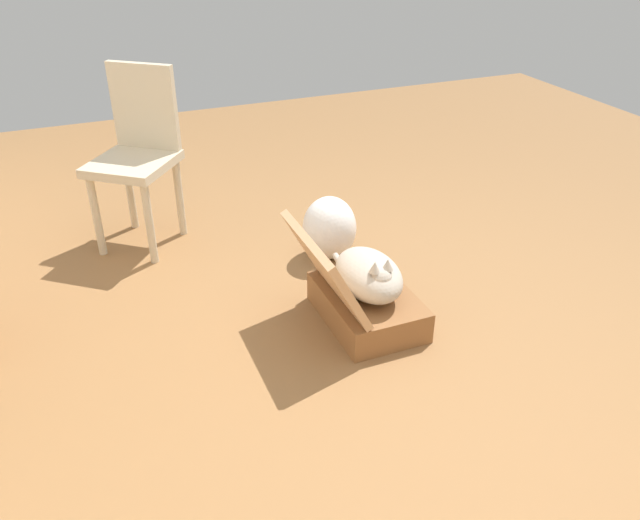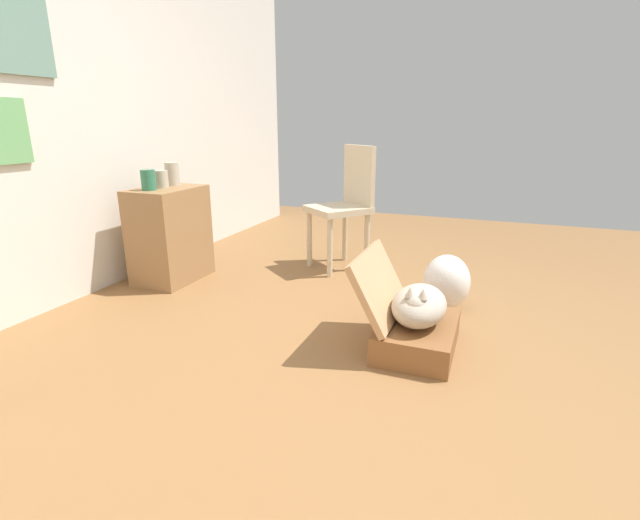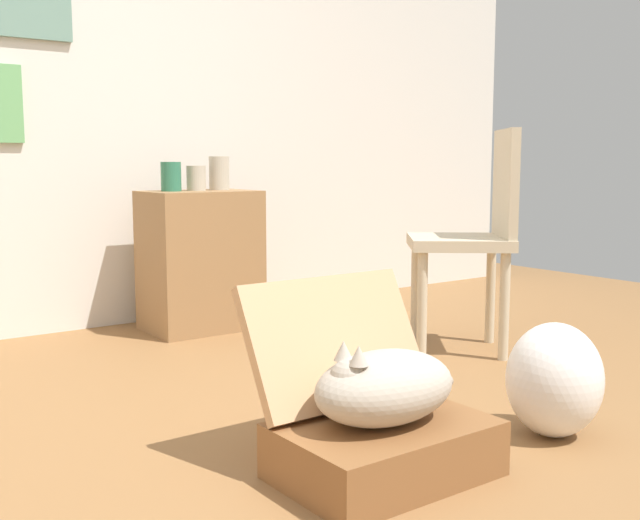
# 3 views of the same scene
# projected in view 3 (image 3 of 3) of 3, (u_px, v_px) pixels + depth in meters

# --- Properties ---
(ground_plane) EXTENTS (7.68, 7.68, 0.00)m
(ground_plane) POSITION_uv_depth(u_px,v_px,m) (311.00, 477.00, 2.08)
(ground_plane) COLOR olive
(ground_plane) RESTS_ON ground
(wall_back) EXTENTS (6.40, 0.15, 2.60)m
(wall_back) POSITION_uv_depth(u_px,v_px,m) (42.00, 69.00, 3.72)
(wall_back) COLOR silver
(wall_back) RESTS_ON ground
(suitcase_base) EXTENTS (0.57, 0.39, 0.15)m
(suitcase_base) POSITION_uv_depth(u_px,v_px,m) (384.00, 449.00, 2.07)
(suitcase_base) COLOR brown
(suitcase_base) RESTS_ON ground
(suitcase_lid) EXTENTS (0.57, 0.22, 0.36)m
(suitcase_lid) POSITION_uv_depth(u_px,v_px,m) (336.00, 342.00, 2.21)
(suitcase_lid) COLOR tan
(suitcase_lid) RESTS_ON suitcase_base
(cat) EXTENTS (0.51, 0.28, 0.24)m
(cat) POSITION_uv_depth(u_px,v_px,m) (383.00, 386.00, 2.05)
(cat) COLOR #B2A899
(cat) RESTS_ON suitcase_base
(plastic_bag_white) EXTENTS (0.30, 0.30, 0.36)m
(plastic_bag_white) POSITION_uv_depth(u_px,v_px,m) (554.00, 380.00, 2.37)
(plastic_bag_white) COLOR white
(plastic_bag_white) RESTS_ON ground
(side_table) EXTENTS (0.55, 0.38, 0.71)m
(side_table) POSITION_uv_depth(u_px,v_px,m) (200.00, 260.00, 3.88)
(side_table) COLOR olive
(side_table) RESTS_ON ground
(vase_tall) EXTENTS (0.10, 0.10, 0.14)m
(vase_tall) POSITION_uv_depth(u_px,v_px,m) (171.00, 177.00, 3.77)
(vase_tall) COLOR #2D7051
(vase_tall) RESTS_ON side_table
(vase_short) EXTENTS (0.10, 0.10, 0.17)m
(vase_short) POSITION_uv_depth(u_px,v_px,m) (219.00, 173.00, 3.93)
(vase_short) COLOR #B7AD99
(vase_short) RESTS_ON side_table
(vase_round) EXTENTS (0.10, 0.10, 0.13)m
(vase_round) POSITION_uv_depth(u_px,v_px,m) (196.00, 178.00, 3.85)
(vase_round) COLOR #B7AD99
(vase_round) RESTS_ON side_table
(chair) EXTENTS (0.60, 0.59, 1.00)m
(chair) POSITION_uv_depth(u_px,v_px,m) (476.00, 231.00, 3.40)
(chair) COLOR beige
(chair) RESTS_ON ground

